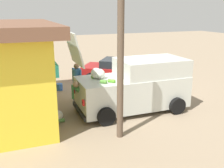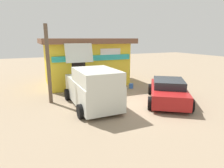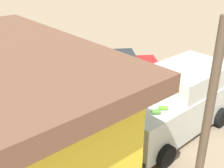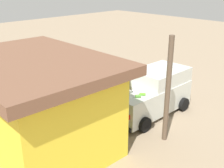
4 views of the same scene
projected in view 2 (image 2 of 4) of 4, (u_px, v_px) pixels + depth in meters
The scene contains 9 objects.
ground_plane at pixel (142, 104), 10.51m from camera, with size 60.00×60.00×0.00m, color gray.
storefront_bar at pixel (85, 61), 14.95m from camera, with size 6.62×4.83×3.47m.
delivery_van at pixel (92, 87), 9.96m from camera, with size 2.28×4.62×3.18m.
parked_sedan at pixel (168, 91), 10.76m from camera, with size 3.86×4.38×1.28m.
vendor_standing at pixel (109, 78), 12.41m from camera, with size 0.52×0.46×1.71m.
customer_bending at pixel (85, 82), 12.01m from camera, with size 0.70×0.73×1.39m.
unloaded_banana_pile at pixel (77, 88), 13.05m from camera, with size 0.61×0.73×0.42m.
paint_bucket at pixel (131, 86), 13.78m from camera, with size 0.32×0.32×0.34m, color blue.
utility_pole at pixel (48, 65), 10.27m from camera, with size 0.20×0.20×4.21m, color brown.
Camera 2 is at (-5.67, -8.37, 3.48)m, focal length 31.03 mm.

